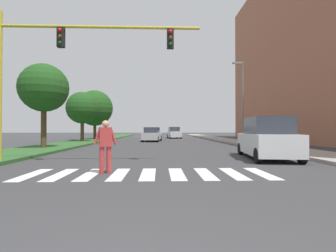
{
  "coord_description": "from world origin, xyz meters",
  "views": [
    {
      "loc": [
        0.35,
        -1.83,
        1.41
      ],
      "look_at": [
        0.98,
        16.44,
        1.64
      ],
      "focal_mm": 26.9,
      "sensor_mm": 36.0,
      "label": 1
    }
  ],
  "objects_px": {
    "street_lamp_right": "(242,95)",
    "sedan_distant": "(174,133)",
    "pedestrian_performer": "(105,144)",
    "sedan_midblock": "(152,135)",
    "suv_crossing": "(267,139)",
    "tree_distant": "(95,108)",
    "traffic_light_gantry": "(59,57)",
    "tree_mid": "(44,88)",
    "tree_far": "(82,108)"
  },
  "relations": [
    {
      "from": "tree_far",
      "to": "sedan_distant",
      "type": "distance_m",
      "value": 16.18
    },
    {
      "from": "suv_crossing",
      "to": "sedan_midblock",
      "type": "relative_size",
      "value": 1.01
    },
    {
      "from": "tree_distant",
      "to": "traffic_light_gantry",
      "type": "bearing_deg",
      "value": -79.22
    },
    {
      "from": "tree_far",
      "to": "pedestrian_performer",
      "type": "xyz_separation_m",
      "value": [
        6.4,
        -18.65,
        -2.72
      ]
    },
    {
      "from": "tree_distant",
      "to": "sedan_midblock",
      "type": "bearing_deg",
      "value": -24.64
    },
    {
      "from": "suv_crossing",
      "to": "sedan_midblock",
      "type": "bearing_deg",
      "value": 109.12
    },
    {
      "from": "tree_far",
      "to": "tree_distant",
      "type": "relative_size",
      "value": 0.83
    },
    {
      "from": "tree_distant",
      "to": "street_lamp_right",
      "type": "relative_size",
      "value": 0.83
    },
    {
      "from": "tree_mid",
      "to": "tree_far",
      "type": "height_order",
      "value": "tree_mid"
    },
    {
      "from": "tree_far",
      "to": "sedan_distant",
      "type": "xyz_separation_m",
      "value": [
        10.42,
        12.05,
        -2.84
      ]
    },
    {
      "from": "street_lamp_right",
      "to": "suv_crossing",
      "type": "bearing_deg",
      "value": -102.56
    },
    {
      "from": "pedestrian_performer",
      "to": "suv_crossing",
      "type": "bearing_deg",
      "value": 28.73
    },
    {
      "from": "pedestrian_performer",
      "to": "sedan_midblock",
      "type": "relative_size",
      "value": 0.36
    },
    {
      "from": "tree_mid",
      "to": "pedestrian_performer",
      "type": "xyz_separation_m",
      "value": [
        6.21,
        -9.4,
        -3.29
      ]
    },
    {
      "from": "tree_mid",
      "to": "street_lamp_right",
      "type": "distance_m",
      "value": 16.49
    },
    {
      "from": "tree_mid",
      "to": "tree_distant",
      "type": "distance_m",
      "value": 15.07
    },
    {
      "from": "traffic_light_gantry",
      "to": "tree_distant",
      "type": "bearing_deg",
      "value": 100.78
    },
    {
      "from": "traffic_light_gantry",
      "to": "sedan_distant",
      "type": "distance_m",
      "value": 29.5
    },
    {
      "from": "sedan_distant",
      "to": "suv_crossing",
      "type": "bearing_deg",
      "value": -83.93
    },
    {
      "from": "tree_mid",
      "to": "street_lamp_right",
      "type": "height_order",
      "value": "street_lamp_right"
    },
    {
      "from": "tree_distant",
      "to": "traffic_light_gantry",
      "type": "relative_size",
      "value": 0.77
    },
    {
      "from": "tree_distant",
      "to": "sedan_distant",
      "type": "distance_m",
      "value": 12.72
    },
    {
      "from": "traffic_light_gantry",
      "to": "tree_mid",
      "type": "bearing_deg",
      "value": 118.1
    },
    {
      "from": "tree_distant",
      "to": "pedestrian_performer",
      "type": "xyz_separation_m",
      "value": [
        6.57,
        -24.46,
        -3.17
      ]
    },
    {
      "from": "suv_crossing",
      "to": "sedan_midblock",
      "type": "height_order",
      "value": "suv_crossing"
    },
    {
      "from": "sedan_midblock",
      "to": "suv_crossing",
      "type": "bearing_deg",
      "value": -70.88
    },
    {
      "from": "street_lamp_right",
      "to": "suv_crossing",
      "type": "distance_m",
      "value": 11.94
    },
    {
      "from": "street_lamp_right",
      "to": "sedan_midblock",
      "type": "xyz_separation_m",
      "value": [
        -8.46,
        6.18,
        -3.84
      ]
    },
    {
      "from": "tree_distant",
      "to": "sedan_distant",
      "type": "relative_size",
      "value": 1.4
    },
    {
      "from": "street_lamp_right",
      "to": "pedestrian_performer",
      "type": "relative_size",
      "value": 4.44
    },
    {
      "from": "tree_far",
      "to": "sedan_midblock",
      "type": "distance_m",
      "value": 8.2
    },
    {
      "from": "tree_distant",
      "to": "pedestrian_performer",
      "type": "relative_size",
      "value": 3.7
    },
    {
      "from": "tree_distant",
      "to": "tree_mid",
      "type": "bearing_deg",
      "value": -88.62
    },
    {
      "from": "pedestrian_performer",
      "to": "sedan_midblock",
      "type": "xyz_separation_m",
      "value": [
        0.89,
        21.04,
        -0.17
      ]
    },
    {
      "from": "tree_distant",
      "to": "suv_crossing",
      "type": "xyz_separation_m",
      "value": [
        13.45,
        -20.69,
        -3.18
      ]
    },
    {
      "from": "traffic_light_gantry",
      "to": "sedan_midblock",
      "type": "height_order",
      "value": "traffic_light_gantry"
    },
    {
      "from": "tree_mid",
      "to": "sedan_midblock",
      "type": "height_order",
      "value": "tree_mid"
    },
    {
      "from": "tree_far",
      "to": "tree_distant",
      "type": "height_order",
      "value": "tree_distant"
    },
    {
      "from": "traffic_light_gantry",
      "to": "sedan_distant",
      "type": "xyz_separation_m",
      "value": [
        6.33,
        28.6,
        -3.52
      ]
    },
    {
      "from": "tree_distant",
      "to": "pedestrian_performer",
      "type": "bearing_deg",
      "value": -74.96
    },
    {
      "from": "tree_mid",
      "to": "tree_far",
      "type": "bearing_deg",
      "value": 91.2
    },
    {
      "from": "tree_far",
      "to": "suv_crossing",
      "type": "xyz_separation_m",
      "value": [
        13.28,
        -14.88,
        -2.72
      ]
    },
    {
      "from": "tree_mid",
      "to": "tree_far",
      "type": "distance_m",
      "value": 9.28
    },
    {
      "from": "street_lamp_right",
      "to": "sedan_midblock",
      "type": "bearing_deg",
      "value": 143.84
    },
    {
      "from": "tree_far",
      "to": "street_lamp_right",
      "type": "bearing_deg",
      "value": -13.54
    },
    {
      "from": "street_lamp_right",
      "to": "sedan_midblock",
      "type": "relative_size",
      "value": 1.58
    },
    {
      "from": "traffic_light_gantry",
      "to": "street_lamp_right",
      "type": "relative_size",
      "value": 1.08
    },
    {
      "from": "tree_distant",
      "to": "suv_crossing",
      "type": "distance_m",
      "value": 24.88
    },
    {
      "from": "tree_far",
      "to": "sedan_midblock",
      "type": "relative_size",
      "value": 1.09
    },
    {
      "from": "street_lamp_right",
      "to": "sedan_distant",
      "type": "xyz_separation_m",
      "value": [
        -5.33,
        15.84,
        -3.79
      ]
    }
  ]
}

